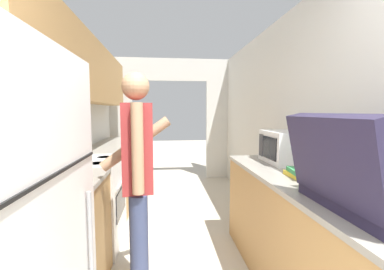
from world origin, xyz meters
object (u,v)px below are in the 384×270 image
at_px(book_stack, 303,173).
at_px(suitcase, 359,181).
at_px(microwave, 284,147).
at_px(range_oven, 90,202).
at_px(person, 137,182).

bearing_deg(book_stack, suitcase, -97.25).
bearing_deg(suitcase, microwave, 80.94).
distance_m(range_oven, book_stack, 2.11).
relative_size(person, book_stack, 6.21).
bearing_deg(person, range_oven, 25.52).
bearing_deg(range_oven, suitcase, -41.80).
relative_size(person, suitcase, 2.47).
bearing_deg(book_stack, person, 178.88).
xyz_separation_m(microwave, book_stack, (-0.11, -0.56, -0.12)).
xyz_separation_m(person, book_stack, (1.25, -0.02, 0.04)).
xyz_separation_m(range_oven, suitcase, (1.75, -1.57, 0.61)).
xyz_separation_m(range_oven, person, (0.59, -0.89, 0.45)).
height_order(microwave, book_stack, microwave).
bearing_deg(person, suitcase, -127.97).
relative_size(range_oven, book_stack, 3.88).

